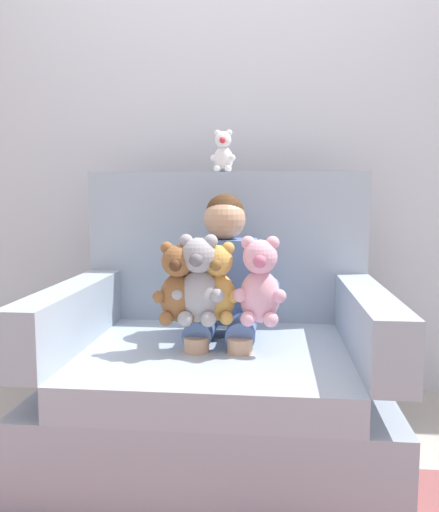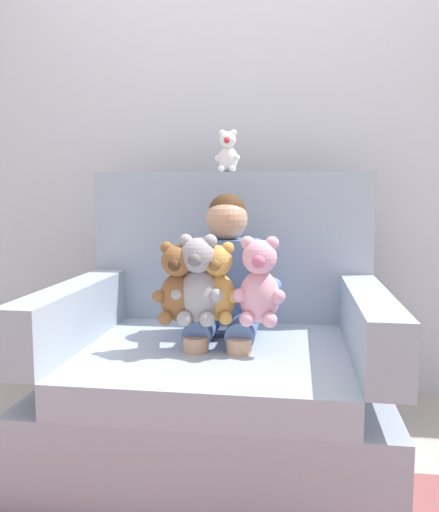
{
  "view_description": "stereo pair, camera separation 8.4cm",
  "coord_description": "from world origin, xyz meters",
  "px_view_note": "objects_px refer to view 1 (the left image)",
  "views": [
    {
      "loc": [
        0.21,
        -1.97,
        1.02
      ],
      "look_at": [
        0.01,
        -0.05,
        0.79
      ],
      "focal_mm": 37.05,
      "sensor_mm": 36.0,
      "label": 1
    },
    {
      "loc": [
        0.29,
        -1.96,
        1.02
      ],
      "look_at": [
        0.01,
        -0.05,
        0.79
      ],
      "focal_mm": 37.05,
      "sensor_mm": 36.0,
      "label": 2
    }
  ],
  "objects_px": {
    "plush_honey": "(217,285)",
    "plush_grey": "(198,282)",
    "seated_child": "(223,286)",
    "plush_white_on_backrest": "(223,153)",
    "plush_brown": "(178,285)",
    "armchair": "(219,367)",
    "plush_pink": "(260,283)"
  },
  "relations": [
    {
      "from": "seated_child",
      "to": "plush_brown",
      "type": "bearing_deg",
      "value": -122.12
    },
    {
      "from": "plush_honey",
      "to": "seated_child",
      "type": "bearing_deg",
      "value": 97.02
    },
    {
      "from": "seated_child",
      "to": "plush_white_on_backrest",
      "type": "xyz_separation_m",
      "value": [
        -0.03,
        0.34,
        0.55
      ]
    },
    {
      "from": "plush_pink",
      "to": "plush_white_on_backrest",
      "type": "xyz_separation_m",
      "value": [
        -0.18,
        0.52,
        0.51
      ]
    },
    {
      "from": "seated_child",
      "to": "plush_grey",
      "type": "distance_m",
      "value": 0.22
    },
    {
      "from": "plush_white_on_backrest",
      "to": "seated_child",
      "type": "bearing_deg",
      "value": -91.83
    },
    {
      "from": "seated_child",
      "to": "plush_pink",
      "type": "distance_m",
      "value": 0.24
    },
    {
      "from": "plush_brown",
      "to": "plush_white_on_backrest",
      "type": "xyz_separation_m",
      "value": [
        0.11,
        0.54,
        0.52
      ]
    },
    {
      "from": "plush_brown",
      "to": "seated_child",
      "type": "bearing_deg",
      "value": 35.99
    },
    {
      "from": "seated_child",
      "to": "plush_brown",
      "type": "height_order",
      "value": "seated_child"
    },
    {
      "from": "plush_pink",
      "to": "plush_white_on_backrest",
      "type": "height_order",
      "value": "plush_white_on_backrest"
    },
    {
      "from": "seated_child",
      "to": "plush_brown",
      "type": "relative_size",
      "value": 2.76
    },
    {
      "from": "plush_honey",
      "to": "plush_pink",
      "type": "height_order",
      "value": "plush_pink"
    },
    {
      "from": "plush_pink",
      "to": "plush_grey",
      "type": "height_order",
      "value": "plush_grey"
    },
    {
      "from": "plush_white_on_backrest",
      "to": "plush_grey",
      "type": "bearing_deg",
      "value": -101.25
    },
    {
      "from": "seated_child",
      "to": "plush_brown",
      "type": "xyz_separation_m",
      "value": [
        -0.15,
        -0.2,
        0.04
      ]
    },
    {
      "from": "armchair",
      "to": "plush_white_on_backrest",
      "type": "bearing_deg",
      "value": 92.72
    },
    {
      "from": "seated_child",
      "to": "plush_white_on_backrest",
      "type": "distance_m",
      "value": 0.65
    },
    {
      "from": "seated_child",
      "to": "plush_grey",
      "type": "relative_size",
      "value": 2.52
    },
    {
      "from": "seated_child",
      "to": "plush_honey",
      "type": "distance_m",
      "value": 0.17
    },
    {
      "from": "armchair",
      "to": "plush_pink",
      "type": "xyz_separation_m",
      "value": [
        0.16,
        -0.15,
        0.37
      ]
    },
    {
      "from": "plush_brown",
      "to": "plush_pink",
      "type": "xyz_separation_m",
      "value": [
        0.3,
        0.02,
        0.01
      ]
    },
    {
      "from": "plush_honey",
      "to": "plush_pink",
      "type": "relative_size",
      "value": 0.93
    },
    {
      "from": "plush_honey",
      "to": "plush_brown",
      "type": "height_order",
      "value": "plush_brown"
    },
    {
      "from": "armchair",
      "to": "plush_pink",
      "type": "distance_m",
      "value": 0.43
    },
    {
      "from": "plush_brown",
      "to": "plush_grey",
      "type": "distance_m",
      "value": 0.08
    },
    {
      "from": "plush_white_on_backrest",
      "to": "plush_honey",
      "type": "bearing_deg",
      "value": -94.29
    },
    {
      "from": "seated_child",
      "to": "plush_grey",
      "type": "xyz_separation_m",
      "value": [
        -0.07,
        -0.2,
        0.05
      ]
    },
    {
      "from": "armchair",
      "to": "plush_grey",
      "type": "height_order",
      "value": "armchair"
    },
    {
      "from": "plush_grey",
      "to": "plush_brown",
      "type": "bearing_deg",
      "value": -161.84
    },
    {
      "from": "armchair",
      "to": "plush_honey",
      "type": "height_order",
      "value": "armchair"
    },
    {
      "from": "plush_honey",
      "to": "plush_grey",
      "type": "distance_m",
      "value": 0.07
    }
  ]
}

